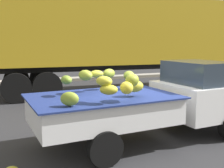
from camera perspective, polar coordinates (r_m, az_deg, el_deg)
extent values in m
plane|color=#28282B|center=(6.29, 4.62, -11.41)|extent=(220.00, 220.00, 0.00)
cube|color=gray|center=(15.69, -11.77, 0.83)|extent=(80.00, 0.80, 0.16)
cube|color=white|center=(7.14, 18.34, -2.81)|extent=(2.17, 1.86, 0.78)
cube|color=#28333D|center=(6.90, 17.36, 2.32)|extent=(1.23, 1.59, 0.52)
cube|color=white|center=(5.70, -1.83, -7.38)|extent=(2.93, 1.92, 0.08)
cube|color=white|center=(6.39, -4.89, -3.25)|extent=(2.81, 0.25, 0.44)
cube|color=white|center=(4.90, 2.14, -6.88)|extent=(2.81, 0.25, 0.44)
cube|color=white|center=(6.30, 9.76, -3.51)|extent=(0.17, 1.72, 0.44)
cube|color=white|center=(5.25, -15.89, -6.17)|extent=(0.17, 1.72, 0.44)
cube|color=#B21914|center=(6.42, -4.98, -3.55)|extent=(2.70, 0.20, 0.07)
cube|color=navy|center=(5.58, -1.85, -2.54)|extent=(3.06, 2.05, 0.03)
ellipsoid|color=yellow|center=(4.96, 3.02, -0.79)|extent=(0.29, 0.31, 0.23)
ellipsoid|color=gold|center=(5.99, -3.20, 2.08)|extent=(0.32, 0.24, 0.16)
ellipsoid|color=gold|center=(4.79, -0.69, -1.19)|extent=(0.40, 0.38, 0.18)
ellipsoid|color=gold|center=(4.86, -1.64, 0.59)|extent=(0.32, 0.40, 0.18)
ellipsoid|color=olive|center=(6.23, -0.62, 2.17)|extent=(0.39, 0.34, 0.22)
ellipsoid|color=#8EA632|center=(6.32, 3.53, 1.72)|extent=(0.30, 0.41, 0.22)
ellipsoid|color=gold|center=(5.47, 4.59, -0.46)|extent=(0.42, 0.34, 0.23)
ellipsoid|color=olive|center=(5.56, -9.37, 0.84)|extent=(0.23, 0.31, 0.18)
ellipsoid|color=olive|center=(5.06, 4.18, 0.79)|extent=(0.36, 0.35, 0.23)
ellipsoid|color=olive|center=(4.66, -8.74, -3.05)|extent=(0.37, 0.32, 0.24)
ellipsoid|color=#96A62F|center=(5.74, -5.49, 1.79)|extent=(0.34, 0.42, 0.22)
cylinder|color=black|center=(7.87, 14.24, -5.10)|extent=(0.65, 0.24, 0.64)
cylinder|color=black|center=(6.40, -7.62, -8.07)|extent=(0.65, 0.24, 0.64)
cylinder|color=black|center=(4.93, -1.43, -13.15)|extent=(0.65, 0.24, 0.64)
cube|color=gold|center=(12.32, 3.10, 10.67)|extent=(12.12, 3.13, 2.70)
cube|color=black|center=(12.36, 3.05, 3.71)|extent=(11.05, 0.99, 0.30)
cylinder|color=black|center=(12.78, -14.22, 1.09)|extent=(1.09, 0.36, 1.08)
cylinder|color=black|center=(10.41, -13.18, -0.52)|extent=(1.09, 0.36, 1.08)
cylinder|color=black|center=(12.75, -19.06, 0.87)|extent=(1.09, 0.36, 1.08)
cylinder|color=black|center=(10.37, -19.13, -0.81)|extent=(1.09, 0.36, 1.08)
cylinder|color=#38383A|center=(13.95, 15.74, 2.00)|extent=(0.18, 0.18, 1.25)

